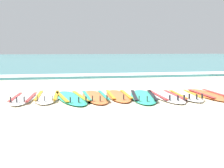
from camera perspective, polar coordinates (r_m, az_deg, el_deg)
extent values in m
plane|color=beige|center=(7.68, -1.71, -2.69)|extent=(80.00, 80.00, 0.00)
cube|color=teal|center=(42.89, -10.14, 4.52)|extent=(80.00, 60.00, 0.10)
cube|color=white|center=(13.66, -6.23, 1.37)|extent=(80.00, 1.37, 0.11)
ellipsoid|color=white|center=(7.86, -15.26, -2.44)|extent=(0.74, 2.09, 0.07)
cube|color=#D13838|center=(7.89, -16.59, -2.15)|extent=(0.23, 1.43, 0.01)
cube|color=#D13838|center=(7.82, -13.94, -2.14)|extent=(0.23, 1.43, 0.01)
cube|color=black|center=(7.07, -16.38, -2.68)|extent=(0.02, 0.09, 0.11)
cube|color=black|center=(7.16, -17.39, -2.60)|extent=(0.02, 0.09, 0.11)
cube|color=black|center=(7.10, -15.17, -2.60)|extent=(0.02, 0.09, 0.11)
ellipsoid|color=white|center=(8.01, -11.25, -2.19)|extent=(0.76, 2.35, 0.07)
cube|color=gold|center=(8.02, -12.73, -1.91)|extent=(0.21, 1.62, 0.01)
cube|color=gold|center=(7.99, -9.77, -1.88)|extent=(0.21, 1.62, 0.01)
cube|color=black|center=(7.11, -11.75, -2.51)|extent=(0.02, 0.09, 0.11)
cube|color=black|center=(7.18, -12.98, -2.45)|extent=(0.02, 0.09, 0.11)
cube|color=black|center=(7.16, -10.45, -2.42)|extent=(0.02, 0.09, 0.11)
ellipsoid|color=#2DB793|center=(7.75, -7.22, -2.39)|extent=(0.82, 2.47, 0.07)
cube|color=gold|center=(7.72, -8.82, -2.15)|extent=(0.24, 1.70, 0.01)
cube|color=gold|center=(7.79, -5.64, -2.03)|extent=(0.24, 1.70, 0.01)
cube|color=black|center=(6.82, -5.87, -2.77)|extent=(0.02, 0.09, 0.11)
cube|color=black|center=(6.85, -7.33, -2.75)|extent=(0.02, 0.09, 0.11)
cube|color=black|center=(6.91, -4.60, -2.64)|extent=(0.02, 0.09, 0.11)
ellipsoid|color=orange|center=(7.86, -2.99, -2.23)|extent=(0.65, 2.32, 0.07)
cube|color=teal|center=(7.83, -4.50, -1.97)|extent=(0.14, 1.61, 0.01)
cube|color=teal|center=(7.88, -1.50, -1.90)|extent=(0.14, 1.61, 0.01)
cube|color=black|center=(6.97, -2.10, -2.56)|extent=(0.02, 0.09, 0.11)
cube|color=black|center=(7.01, -3.45, -2.51)|extent=(0.02, 0.09, 0.11)
cube|color=black|center=(7.05, -0.89, -2.45)|extent=(0.02, 0.09, 0.11)
ellipsoid|color=orange|center=(8.04, 1.09, -2.04)|extent=(0.73, 2.22, 0.07)
cube|color=gold|center=(8.01, -0.30, -1.78)|extent=(0.20, 1.53, 0.01)
cube|color=gold|center=(8.06, 2.47, -1.73)|extent=(0.20, 1.53, 0.01)
cube|color=black|center=(7.19, 2.06, -2.29)|extent=(0.02, 0.09, 0.11)
ellipsoid|color=#2DB793|center=(7.94, 5.50, -2.17)|extent=(1.12, 2.53, 0.07)
cube|color=black|center=(7.91, 3.91, -1.88)|extent=(0.45, 1.70, 0.01)
cube|color=black|center=(7.95, 7.09, -1.87)|extent=(0.45, 1.70, 0.01)
cube|color=black|center=(6.98, 6.20, -2.57)|extent=(0.03, 0.09, 0.11)
cube|color=black|center=(7.03, 4.78, -2.50)|extent=(0.03, 0.09, 0.11)
cube|color=black|center=(7.06, 7.52, -2.49)|extent=(0.03, 0.09, 0.11)
ellipsoid|color=white|center=(8.07, 9.40, -2.09)|extent=(0.79, 2.41, 0.07)
cube|color=#D13838|center=(8.00, 7.94, -1.84)|extent=(0.22, 1.66, 0.01)
cube|color=#D13838|center=(8.13, 10.84, -1.77)|extent=(0.22, 1.66, 0.01)
cube|color=black|center=(7.18, 11.50, -2.41)|extent=(0.02, 0.09, 0.11)
cube|color=black|center=(7.19, 10.12, -2.38)|extent=(0.02, 0.09, 0.11)
cube|color=black|center=(7.29, 12.56, -2.31)|extent=(0.02, 0.09, 0.11)
ellipsoid|color=silver|center=(8.28, 12.75, -1.95)|extent=(0.82, 2.20, 0.07)
cube|color=gold|center=(8.22, 11.47, -1.69)|extent=(0.27, 1.50, 0.01)
cube|color=gold|center=(8.33, 14.03, -1.65)|extent=(0.27, 1.50, 0.01)
cube|color=black|center=(7.48, 14.64, -2.16)|extent=(0.02, 0.09, 0.11)
cube|color=black|center=(7.49, 13.42, -2.12)|extent=(0.02, 0.09, 0.11)
cube|color=black|center=(7.58, 15.55, -2.07)|extent=(0.02, 0.09, 0.11)
ellipsoid|color=orange|center=(8.54, 16.53, -1.81)|extent=(0.74, 2.32, 0.07)
cube|color=#D13838|center=(8.45, 15.26, -1.58)|extent=(0.20, 1.60, 0.01)
cube|color=#D13838|center=(8.62, 17.78, -1.51)|extent=(0.20, 1.60, 0.01)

